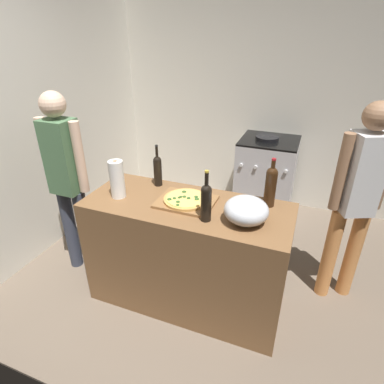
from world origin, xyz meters
TOP-DOWN VIEW (x-y plane):
  - ground_plane at (0.00, 1.33)m, footprint 3.84×3.26m
  - kitchen_wall_rear at (0.00, 2.71)m, footprint 3.84×0.10m
  - kitchen_wall_left at (-1.67, 1.33)m, footprint 0.10×3.26m
  - counter at (-0.04, 0.71)m, footprint 1.49×0.61m
  - cutting_board at (-0.06, 0.72)m, footprint 0.40×0.32m
  - pizza at (-0.06, 0.72)m, footprint 0.32×0.32m
  - mixing_bowl at (0.39, 0.63)m, footprint 0.29×0.29m
  - paper_towel_roll at (-0.56, 0.63)m, footprint 0.11×0.11m
  - wine_bottle_amber at (0.50, 0.90)m, footprint 0.08×0.08m
  - wine_bottle_green at (-0.37, 0.92)m, footprint 0.07×0.07m
  - wine_bottle_dark at (0.15, 0.56)m, footprint 0.07×0.07m
  - stove at (0.28, 2.31)m, footprint 0.62×0.61m
  - person_in_stripes at (-1.10, 0.71)m, footprint 0.40×0.20m
  - person_in_red at (1.08, 1.21)m, footprint 0.36×0.27m

SIDE VIEW (x-z plane):
  - ground_plane at x=0.00m, z-range -0.02..0.00m
  - counter at x=-0.04m, z-range 0.00..0.88m
  - stove at x=0.28m, z-range -0.02..0.94m
  - cutting_board at x=-0.06m, z-range 0.88..0.90m
  - person_in_red at x=1.08m, z-range 0.12..1.71m
  - pizza at x=-0.06m, z-range 0.90..0.93m
  - person_in_stripes at x=-1.10m, z-range 0.12..1.72m
  - mixing_bowl at x=0.39m, z-range 0.88..1.06m
  - wine_bottle_green at x=-0.37m, z-range 0.85..1.18m
  - paper_towel_roll at x=-0.56m, z-range 0.88..1.17m
  - wine_bottle_dark at x=0.15m, z-range 0.85..1.20m
  - wine_bottle_amber at x=0.50m, z-range 0.87..1.22m
  - kitchen_wall_rear at x=0.00m, z-range 0.00..2.60m
  - kitchen_wall_left at x=-1.67m, z-range 0.00..2.60m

